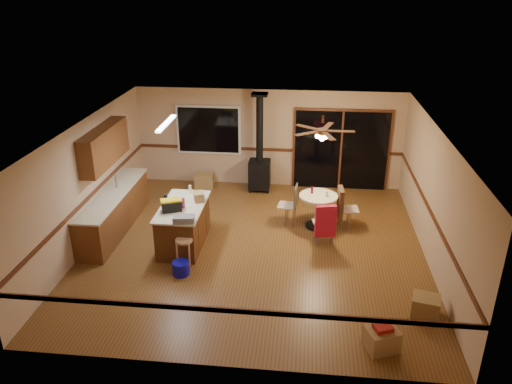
# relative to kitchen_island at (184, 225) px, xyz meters

# --- Properties ---
(floor) EXTENTS (7.00, 7.00, 0.00)m
(floor) POSITION_rel_kitchen_island_xyz_m (1.50, 0.00, -0.45)
(floor) COLOR brown
(floor) RESTS_ON ground
(ceiling) EXTENTS (7.00, 7.00, 0.00)m
(ceiling) POSITION_rel_kitchen_island_xyz_m (1.50, 0.00, 2.15)
(ceiling) COLOR silver
(ceiling) RESTS_ON ground
(wall_back) EXTENTS (7.00, 0.00, 7.00)m
(wall_back) POSITION_rel_kitchen_island_xyz_m (1.50, 3.50, 0.85)
(wall_back) COLOR tan
(wall_back) RESTS_ON ground
(wall_front) EXTENTS (7.00, 0.00, 7.00)m
(wall_front) POSITION_rel_kitchen_island_xyz_m (1.50, -3.50, 0.85)
(wall_front) COLOR tan
(wall_front) RESTS_ON ground
(wall_left) EXTENTS (0.00, 7.00, 7.00)m
(wall_left) POSITION_rel_kitchen_island_xyz_m (-2.00, 0.00, 0.85)
(wall_left) COLOR tan
(wall_left) RESTS_ON ground
(wall_right) EXTENTS (0.00, 7.00, 7.00)m
(wall_right) POSITION_rel_kitchen_island_xyz_m (5.00, 0.00, 0.85)
(wall_right) COLOR tan
(wall_right) RESTS_ON ground
(chair_rail) EXTENTS (7.00, 7.00, 0.08)m
(chair_rail) POSITION_rel_kitchen_island_xyz_m (1.50, 0.00, 0.55)
(chair_rail) COLOR #4F2613
(chair_rail) RESTS_ON ground
(window) EXTENTS (1.72, 0.10, 1.32)m
(window) POSITION_rel_kitchen_island_xyz_m (-0.10, 3.45, 1.05)
(window) COLOR black
(window) RESTS_ON ground
(sliding_door) EXTENTS (2.52, 0.10, 2.10)m
(sliding_door) POSITION_rel_kitchen_island_xyz_m (3.40, 3.45, 0.60)
(sliding_door) COLOR black
(sliding_door) RESTS_ON ground
(lower_cabinets) EXTENTS (0.60, 3.00, 0.86)m
(lower_cabinets) POSITION_rel_kitchen_island_xyz_m (-1.70, 0.50, -0.02)
(lower_cabinets) COLOR brown
(lower_cabinets) RESTS_ON ground
(countertop) EXTENTS (0.64, 3.04, 0.04)m
(countertop) POSITION_rel_kitchen_island_xyz_m (-1.70, 0.50, 0.43)
(countertop) COLOR beige
(countertop) RESTS_ON lower_cabinets
(upper_cabinets) EXTENTS (0.35, 2.00, 0.80)m
(upper_cabinets) POSITION_rel_kitchen_island_xyz_m (-1.83, 0.70, 1.45)
(upper_cabinets) COLOR brown
(upper_cabinets) RESTS_ON ground
(kitchen_island) EXTENTS (0.88, 1.68, 0.90)m
(kitchen_island) POSITION_rel_kitchen_island_xyz_m (0.00, 0.00, 0.00)
(kitchen_island) COLOR #512A14
(kitchen_island) RESTS_ON ground
(wood_stove) EXTENTS (0.55, 0.50, 2.52)m
(wood_stove) POSITION_rel_kitchen_island_xyz_m (1.30, 3.05, 0.28)
(wood_stove) COLOR black
(wood_stove) RESTS_ON ground
(ceiling_fan) EXTENTS (0.24, 0.24, 0.55)m
(ceiling_fan) POSITION_rel_kitchen_island_xyz_m (2.82, 1.11, 1.76)
(ceiling_fan) COLOR brown
(ceiling_fan) RESTS_ON ceiling
(fluorescent_strip) EXTENTS (0.10, 1.20, 0.04)m
(fluorescent_strip) POSITION_rel_kitchen_island_xyz_m (-0.30, 0.30, 2.11)
(fluorescent_strip) COLOR white
(fluorescent_strip) RESTS_ON ceiling
(toolbox_grey) EXTENTS (0.44, 0.29, 0.13)m
(toolbox_grey) POSITION_rel_kitchen_island_xyz_m (0.21, -0.72, 0.51)
(toolbox_grey) COLOR slate
(toolbox_grey) RESTS_ON kitchen_island
(toolbox_black) EXTENTS (0.44, 0.34, 0.22)m
(toolbox_black) POSITION_rel_kitchen_island_xyz_m (-0.15, -0.25, 0.56)
(toolbox_black) COLOR black
(toolbox_black) RESTS_ON kitchen_island
(toolbox_yellow_lid) EXTENTS (0.47, 0.37, 0.03)m
(toolbox_yellow_lid) POSITION_rel_kitchen_island_xyz_m (-0.15, -0.25, 0.68)
(toolbox_yellow_lid) COLOR gold
(toolbox_yellow_lid) RESTS_ON toolbox_black
(box_on_island) EXTENTS (0.28, 0.33, 0.19)m
(box_on_island) POSITION_rel_kitchen_island_xyz_m (0.29, 0.29, 0.54)
(box_on_island) COLOR olive
(box_on_island) RESTS_ON kitchen_island
(bottle_dark) EXTENTS (0.09, 0.09, 0.26)m
(bottle_dark) POSITION_rel_kitchen_island_xyz_m (-0.32, -0.05, 0.58)
(bottle_dark) COLOR black
(bottle_dark) RESTS_ON kitchen_island
(bottle_pink) EXTENTS (0.09, 0.09, 0.22)m
(bottle_pink) POSITION_rel_kitchen_island_xyz_m (0.05, -0.08, 0.56)
(bottle_pink) COLOR #D84C8C
(bottle_pink) RESTS_ON kitchen_island
(bottle_white) EXTENTS (0.08, 0.08, 0.18)m
(bottle_white) POSITION_rel_kitchen_island_xyz_m (0.02, 0.67, 0.54)
(bottle_white) COLOR white
(bottle_white) RESTS_ON kitchen_island
(bar_stool) EXTENTS (0.37, 0.37, 0.61)m
(bar_stool) POSITION_rel_kitchen_island_xyz_m (0.23, -0.88, -0.15)
(bar_stool) COLOR tan
(bar_stool) RESTS_ON floor
(blue_bucket) EXTENTS (0.34, 0.34, 0.27)m
(blue_bucket) POSITION_rel_kitchen_island_xyz_m (0.21, -1.16, -0.32)
(blue_bucket) COLOR #0D0CB3
(blue_bucket) RESTS_ON floor
(dining_table) EXTENTS (0.86, 0.86, 0.78)m
(dining_table) POSITION_rel_kitchen_island_xyz_m (2.82, 1.11, 0.08)
(dining_table) COLOR black
(dining_table) RESTS_ON ground
(glass_red) EXTENTS (0.07, 0.07, 0.16)m
(glass_red) POSITION_rel_kitchen_island_xyz_m (2.67, 1.21, 0.41)
(glass_red) COLOR #590C14
(glass_red) RESTS_ON dining_table
(glass_cream) EXTENTS (0.07, 0.07, 0.13)m
(glass_cream) POSITION_rel_kitchen_island_xyz_m (3.00, 1.06, 0.39)
(glass_cream) COLOR beige
(glass_cream) RESTS_ON dining_table
(chair_left) EXTENTS (0.45, 0.44, 0.51)m
(chair_left) POSITION_rel_kitchen_island_xyz_m (2.22, 1.19, 0.14)
(chair_left) COLOR #C4AA91
(chair_left) RESTS_ON ground
(chair_near) EXTENTS (0.51, 0.54, 0.70)m
(chair_near) POSITION_rel_kitchen_island_xyz_m (2.95, 0.23, 0.14)
(chair_near) COLOR #C4AA91
(chair_near) RESTS_ON ground
(chair_right) EXTENTS (0.49, 0.45, 0.70)m
(chair_right) POSITION_rel_kitchen_island_xyz_m (3.33, 1.14, 0.14)
(chair_right) COLOR #C4AA91
(chair_right) RESTS_ON ground
(box_under_window) EXTENTS (0.52, 0.43, 0.39)m
(box_under_window) POSITION_rel_kitchen_island_xyz_m (-0.20, 3.10, -0.26)
(box_under_window) COLOR olive
(box_under_window) RESTS_ON floor
(box_corner_a) EXTENTS (0.58, 0.54, 0.36)m
(box_corner_a) POSITION_rel_kitchen_island_xyz_m (3.77, -2.86, -0.27)
(box_corner_a) COLOR olive
(box_corner_a) RESTS_ON floor
(box_corner_b) EXTENTS (0.53, 0.48, 0.36)m
(box_corner_b) POSITION_rel_kitchen_island_xyz_m (4.60, -1.95, -0.27)
(box_corner_b) COLOR olive
(box_corner_b) RESTS_ON floor
(box_small_red) EXTENTS (0.33, 0.30, 0.07)m
(box_small_red) POSITION_rel_kitchen_island_xyz_m (3.77, -2.86, -0.06)
(box_small_red) COLOR maroon
(box_small_red) RESTS_ON box_corner_a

